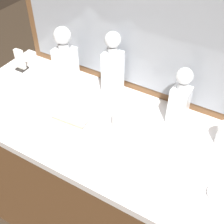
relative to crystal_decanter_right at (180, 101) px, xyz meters
The scene contains 9 objects.
dresser 0.62m from the crystal_decanter_right, 141.56° to the right, with size 1.41×0.58×0.91m.
dresser_mirror 0.33m from the crystal_decanter_right, 153.56° to the left, with size 1.25×0.03×0.68m.
crystal_decanter_right is the anchor object (origin of this frame).
crystal_decanter_center 0.32m from the crystal_decanter_right, behind, with size 0.08×0.08×0.30m.
crystal_decanter_far_left 0.54m from the crystal_decanter_right, behind, with size 0.09×0.09×0.29m.
crystal_tumbler_far_left 0.24m from the crystal_decanter_right, 138.36° to the right, with size 0.08×0.08×0.08m.
silver_brush_far_left 0.45m from the crystal_decanter_right, 149.71° to the right, with size 0.16×0.07×0.02m.
porcelain_dish 0.37m from the crystal_decanter_right, 47.21° to the right, with size 0.07×0.07×0.01m.
napkin_holder 0.81m from the crystal_decanter_right, behind, with size 0.05×0.05×0.11m.
Camera 1 is at (0.43, -0.73, 1.77)m, focal length 47.53 mm.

